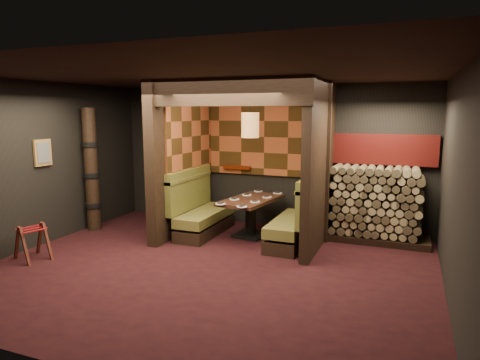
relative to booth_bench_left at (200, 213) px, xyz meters
name	(u,v)px	position (x,y,z in m)	size (l,w,h in m)	color
floor	(208,269)	(0.96, -1.65, -0.41)	(6.50, 5.50, 0.02)	black
ceiling	(206,73)	(0.96, -1.65, 2.46)	(6.50, 5.50, 0.02)	black
wall_back	(266,156)	(0.96, 1.11, 1.02)	(6.50, 0.02, 2.85)	black
wall_front	(65,218)	(0.96, -4.41, 1.02)	(6.50, 0.02, 2.85)	black
wall_left	(37,164)	(-2.30, -1.65, 1.02)	(0.02, 5.50, 2.85)	black
wall_right	(457,190)	(4.22, -1.65, 1.02)	(0.02, 5.50, 2.85)	black
partition_left	(181,159)	(-0.39, 0.00, 1.02)	(0.20, 2.20, 2.85)	black
partition_right	(319,165)	(2.26, 0.05, 1.02)	(0.15, 2.10, 2.85)	black
header_beam	(224,92)	(0.94, -0.95, 2.23)	(2.85, 0.18, 0.44)	black
tapa_back_panel	(265,137)	(0.94, 1.06, 1.42)	(2.40, 0.06, 1.55)	#964422
tapa_side_panel	(191,137)	(-0.27, 0.17, 1.45)	(0.04, 1.85, 1.45)	#964422
lacquer_shelf	(237,167)	(0.36, 1.00, 0.78)	(0.60, 0.12, 0.07)	#551505
booth_bench_left	(200,213)	(0.00, 0.00, 0.00)	(0.68, 1.60, 1.14)	black
booth_bench_right	(296,222)	(1.89, 0.00, 0.00)	(0.68, 1.60, 1.14)	black
dining_table	(251,211)	(0.98, 0.15, 0.09)	(0.94, 1.47, 0.73)	black
place_settings	(251,198)	(0.98, 0.15, 0.34)	(0.82, 1.65, 0.03)	white
pendant_lamp	(250,125)	(0.98, 0.10, 1.69)	(0.32, 0.32, 0.99)	#B0713A
framed_picture	(43,153)	(-2.25, -1.55, 1.22)	(0.05, 0.36, 0.46)	olive
luggage_rack	(32,241)	(-1.81, -2.31, -0.10)	(0.66, 0.55, 0.61)	#43150D
totem_column	(91,171)	(-2.09, -0.55, 0.79)	(0.31, 0.31, 2.40)	black
firewood_stack	(380,205)	(3.25, 0.70, 0.28)	(1.73, 0.70, 1.36)	black
mosaic_header	(384,150)	(3.25, 1.03, 1.24)	(1.83, 0.10, 0.56)	maroon
bay_front_post	(328,164)	(2.35, 0.31, 1.02)	(0.08, 0.08, 2.85)	black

